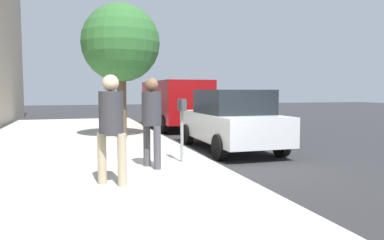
% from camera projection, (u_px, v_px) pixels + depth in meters
% --- Properties ---
extents(ground_plane, '(80.00, 80.00, 0.00)m').
position_uv_depth(ground_plane, '(209.00, 165.00, 8.56)').
color(ground_plane, '#2B2B2D').
rests_on(ground_plane, ground).
extents(sidewalk_slab, '(28.00, 6.00, 0.15)m').
position_uv_depth(sidewalk_slab, '(75.00, 171.00, 7.66)').
color(sidewalk_slab, '#B7B2A8').
rests_on(sidewalk_slab, ground_plane).
extents(parking_meter, '(0.36, 0.12, 1.41)m').
position_uv_depth(parking_meter, '(182.00, 117.00, 8.14)').
color(parking_meter, gray).
rests_on(parking_meter, sidewalk_slab).
extents(pedestrian_at_meter, '(0.53, 0.40, 1.85)m').
position_uv_depth(pedestrian_at_meter, '(152.00, 114.00, 7.53)').
color(pedestrian_at_meter, '#47474C').
rests_on(pedestrian_at_meter, sidewalk_slab).
extents(pedestrian_bystander, '(0.41, 0.46, 1.86)m').
position_uv_depth(pedestrian_bystander, '(111.00, 119.00, 6.13)').
color(pedestrian_bystander, tan).
rests_on(pedestrian_bystander, sidewalk_slab).
extents(parked_sedan_near, '(4.42, 2.00, 1.77)m').
position_uv_depth(parked_sedan_near, '(231.00, 120.00, 10.69)').
color(parked_sedan_near, silver).
rests_on(parked_sedan_near, ground_plane).
extents(parked_van_far, '(5.24, 2.21, 2.18)m').
position_uv_depth(parked_van_far, '(175.00, 102.00, 16.77)').
color(parked_van_far, maroon).
rests_on(parked_van_far, ground_plane).
extents(street_tree, '(2.62, 2.62, 4.51)m').
position_uv_depth(street_tree, '(121.00, 44.00, 12.30)').
color(street_tree, brown).
rests_on(street_tree, sidewalk_slab).
extents(traffic_signal, '(0.24, 0.44, 3.60)m').
position_uv_depth(traffic_signal, '(123.00, 73.00, 17.30)').
color(traffic_signal, black).
rests_on(traffic_signal, sidewalk_slab).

